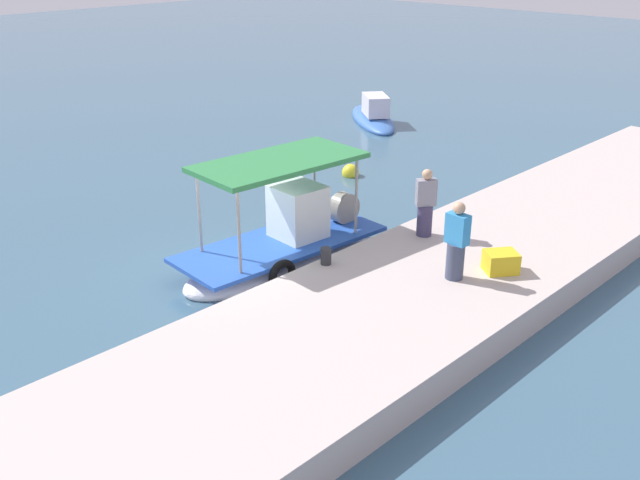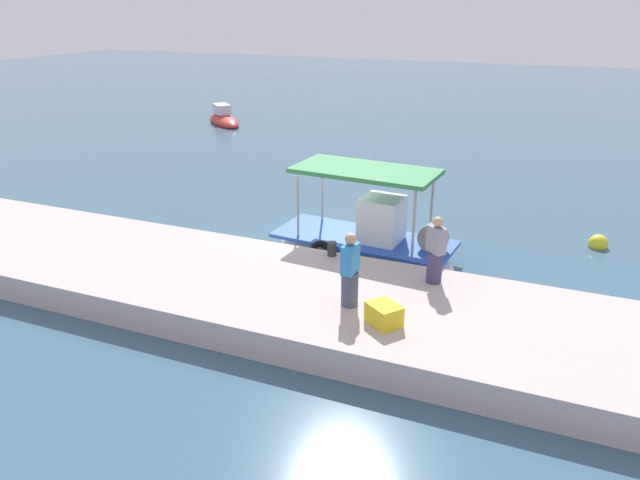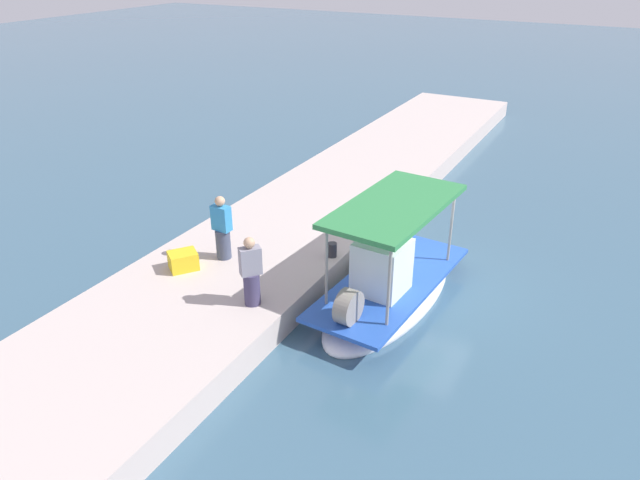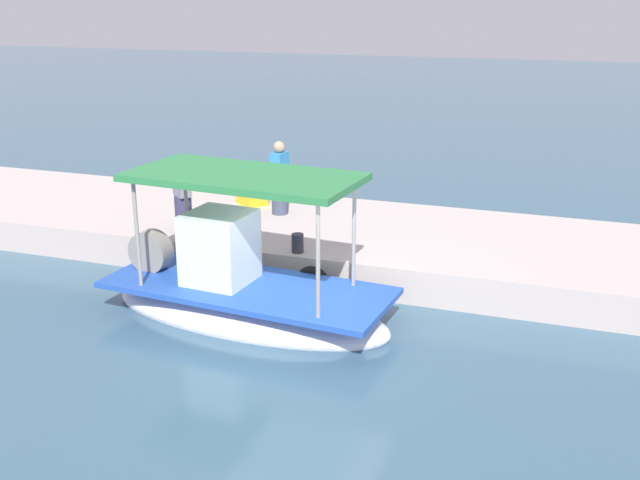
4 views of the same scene
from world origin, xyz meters
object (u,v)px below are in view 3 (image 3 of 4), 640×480
Objects in this scene: fisherman_near_bollard at (222,230)px; mooring_bollard at (332,250)px; main_fishing_boat at (388,288)px; cargo_crate at (183,261)px; fisherman_by_crate at (251,274)px.

fisherman_near_bollard reaches higher than mooring_bollard.
fisherman_near_bollard is (0.99, -4.18, 1.01)m from main_fishing_boat.
cargo_crate is at bearing -51.81° from mooring_bollard.
main_fishing_boat is 4.41m from fisherman_near_bollard.
fisherman_by_crate reaches higher than mooring_bollard.
mooring_bollard is (-1.37, 2.43, -0.58)m from fisherman_near_bollard.
main_fishing_boat is at bearing 77.58° from mooring_bollard.
mooring_bollard is 3.77m from cargo_crate.
fisherman_near_bollard reaches higher than cargo_crate.
fisherman_near_bollard is at bearing -60.51° from mooring_bollard.
fisherman_by_crate is 4.37× the size of mooring_bollard.
main_fishing_boat is 14.62× the size of mooring_bollard.
mooring_bollard is at bearing 119.49° from fisherman_near_bollard.
main_fishing_boat is 1.84m from mooring_bollard.
fisherman_by_crate is 2.52m from cargo_crate.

